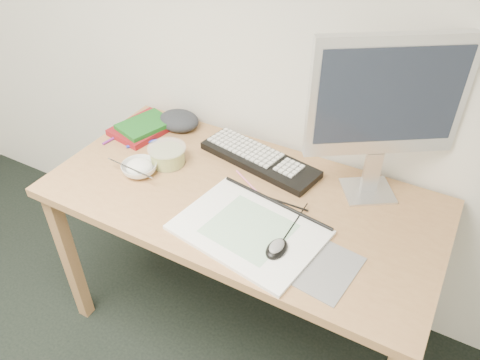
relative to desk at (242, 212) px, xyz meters
The scene contains 18 objects.
desk is the anchor object (origin of this frame).
mousepad 0.40m from the desk, 27.30° to the right, with size 0.24×0.22×0.00m, color slate.
sketchpad 0.21m from the desk, 54.01° to the right, with size 0.46×0.33×0.01m, color white.
keyboard 0.23m from the desk, 99.29° to the left, with size 0.48×0.15×0.03m, color black.
monitor 0.63m from the desk, 31.03° to the left, with size 0.43×0.30×0.58m.
mouse 0.32m from the desk, 40.38° to the right, with size 0.06×0.09×0.03m, color black.
rice_bowl 0.42m from the desk, 169.39° to the right, with size 0.13×0.13×0.04m, color silver.
chopsticks 0.44m from the desk, 164.65° to the right, with size 0.02×0.02×0.21m, color silver.
fruit_tub 0.36m from the desk, behind, with size 0.15×0.15×0.07m, color #EFF155.
book_red 0.61m from the desk, 163.19° to the left, with size 0.19×0.25×0.03m, color maroon.
book_green 0.59m from the desk, 163.20° to the left, with size 0.15×0.21×0.02m, color #175D1C.
cloth_lump 0.54m from the desk, 149.25° to the left, with size 0.15×0.12×0.06m, color #282C30.
pencil_pink 0.11m from the desk, 96.58° to the left, with size 0.01×0.01×0.17m, color pink.
pencil_tan 0.11m from the desk, ahead, with size 0.01×0.01×0.17m, color tan.
pencil_black 0.18m from the desk, 10.53° to the left, with size 0.01×0.01×0.17m, color black.
marker_blue 0.52m from the desk, behind, with size 0.01×0.01×0.13m, color #212DB7.
marker_orange 0.54m from the desk, 167.91° to the left, with size 0.01×0.01×0.14m, color orange.
marker_purple 0.65m from the desk, behind, with size 0.01×0.01×0.12m, color #6E2382.
Camera 1 is at (0.87, 0.31, 1.82)m, focal length 35.00 mm.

